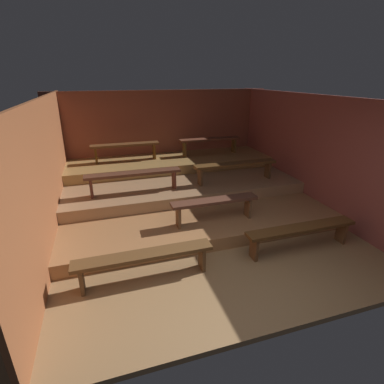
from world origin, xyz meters
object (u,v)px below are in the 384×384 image
at_px(bench_lower_center, 215,204).
at_px(bench_upper_left, 125,147).
at_px(bench_floor_right, 301,231).
at_px(bench_upper_right, 210,141).
at_px(bench_middle_right, 236,166).
at_px(bench_floor_left, 145,258).
at_px(bench_middle_left, 134,176).

bearing_deg(bench_lower_center, bench_upper_left, 113.39).
bearing_deg(bench_floor_right, bench_lower_center, 140.19).
bearing_deg(bench_lower_center, bench_upper_right, 71.17).
bearing_deg(bench_middle_right, bench_floor_left, -137.19).
height_order(bench_floor_right, bench_lower_center, bench_lower_center).
relative_size(bench_floor_left, bench_middle_right, 1.01).
distance_m(bench_floor_left, bench_lower_center, 1.72).
relative_size(bench_lower_center, bench_upper_right, 0.95).
xyz_separation_m(bench_floor_left, bench_lower_center, (1.41, 0.96, 0.23)).
height_order(bench_lower_center, bench_middle_left, bench_middle_left).
relative_size(bench_lower_center, bench_middle_left, 0.83).
distance_m(bench_middle_left, bench_upper_right, 2.79).
xyz_separation_m(bench_floor_right, bench_upper_right, (-0.16, 3.87, 0.70)).
bearing_deg(bench_upper_left, bench_lower_center, -66.61).
height_order(bench_floor_right, bench_middle_right, bench_middle_right).
height_order(bench_floor_right, bench_middle_left, bench_middle_left).
height_order(bench_middle_left, bench_upper_left, bench_upper_left).
distance_m(bench_floor_right, bench_upper_right, 3.93).
height_order(bench_floor_left, bench_middle_right, bench_middle_right).
bearing_deg(bench_lower_center, bench_floor_left, -145.92).
xyz_separation_m(bench_floor_left, bench_upper_left, (0.16, 3.87, 0.70)).
height_order(bench_middle_right, bench_upper_right, bench_upper_right).
distance_m(bench_floor_right, bench_middle_left, 3.32).
bearing_deg(bench_middle_right, bench_upper_right, 90.20).
bearing_deg(bench_upper_left, bench_middle_right, -35.86).
distance_m(bench_floor_left, bench_upper_left, 3.93).
xyz_separation_m(bench_middle_right, bench_upper_right, (-0.01, 1.63, 0.23)).
distance_m(bench_floor_left, bench_floor_right, 2.56).
distance_m(bench_floor_left, bench_upper_right, 4.61).
height_order(bench_floor_left, bench_floor_right, same).
bearing_deg(bench_floor_right, bench_upper_right, 92.31).
height_order(bench_floor_left, bench_lower_center, bench_lower_center).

